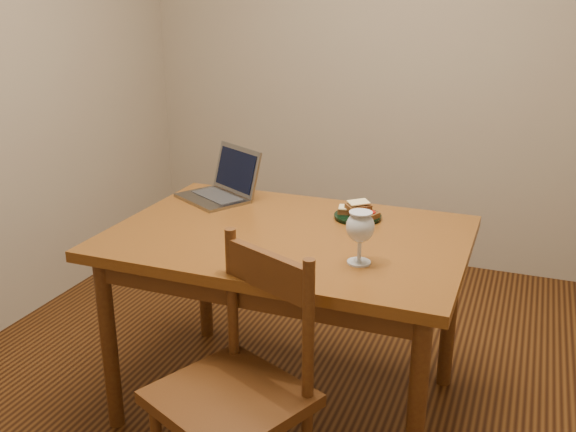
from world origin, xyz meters
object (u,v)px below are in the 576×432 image
(milk_glass, at_px, (360,238))
(laptop, at_px, (224,185))
(plate, at_px, (358,217))
(table, at_px, (288,254))
(chair, at_px, (236,379))

(milk_glass, bearing_deg, laptop, 146.70)
(plate, relative_size, milk_glass, 1.03)
(milk_glass, bearing_deg, plate, 105.95)
(table, relative_size, milk_glass, 7.19)
(chair, height_order, plate, chair)
(chair, bearing_deg, laptop, 142.14)
(chair, height_order, milk_glass, milk_glass)
(chair, bearing_deg, table, 119.81)
(chair, bearing_deg, plate, 104.58)
(plate, bearing_deg, table, -129.06)
(table, relative_size, chair, 2.39)
(plate, xyz_separation_m, milk_glass, (0.12, -0.42, 0.08))
(table, xyz_separation_m, milk_glass, (0.32, -0.18, 0.18))
(chair, xyz_separation_m, laptop, (-0.48, 0.89, 0.31))
(table, height_order, milk_glass, milk_glass)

